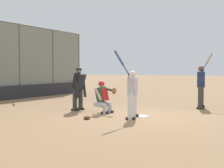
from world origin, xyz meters
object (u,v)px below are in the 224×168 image
batter_on_deck (201,85)px  catcher_behind_plate (103,96)px  umpire_home (79,88)px  fielding_glove_on_dirt (87,118)px  batter_at_plate (132,92)px  spare_bat_by_padding (14,104)px

batter_on_deck → catcher_behind_plate: bearing=129.1°
batter_on_deck → umpire_home: bearing=116.9°
catcher_behind_plate → fielding_glove_on_dirt: (1.44, 0.28, -0.54)m
batter_at_plate → spare_bat_by_padding: size_ratio=3.17×
batter_on_deck → spare_bat_by_padding: 8.00m
catcher_behind_plate → umpire_home: (-0.17, -1.20, 0.27)m
batter_at_plate → spare_bat_by_padding: 6.26m
batter_at_plate → batter_on_deck: size_ratio=0.96×
umpire_home → batter_on_deck: batter_on_deck is taller
batter_on_deck → spare_bat_by_padding: batter_on_deck is taller
batter_at_plate → umpire_home: batter_at_plate is taller
umpire_home → fielding_glove_on_dirt: (1.61, 1.48, -0.81)m
batter_on_deck → fielding_glove_on_dirt: bearing=141.7°
fielding_glove_on_dirt → umpire_home: bearing=-137.3°
fielding_glove_on_dirt → spare_bat_by_padding: bearing=-108.6°
batter_at_plate → fielding_glove_on_dirt: batter_at_plate is taller
batter_on_deck → batter_at_plate: bearing=150.4°
umpire_home → catcher_behind_plate: bearing=80.3°
batter_on_deck → fielding_glove_on_dirt: size_ratio=7.61×
batter_at_plate → catcher_behind_plate: size_ratio=1.86×
spare_bat_by_padding → catcher_behind_plate: bearing=34.2°
batter_at_plate → batter_on_deck: bearing=146.7°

